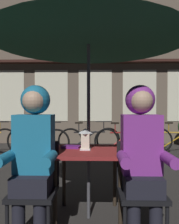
% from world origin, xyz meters
% --- Properties ---
extents(ground_plane, '(60.00, 60.00, 0.00)m').
position_xyz_m(ground_plane, '(0.00, 0.00, 0.00)').
color(ground_plane, '#2D2B28').
extents(cafe_table, '(0.72, 0.72, 0.74)m').
position_xyz_m(cafe_table, '(0.00, 0.00, 0.64)').
color(cafe_table, maroon).
rests_on(cafe_table, ground_plane).
extents(patio_umbrella, '(2.10, 2.10, 2.31)m').
position_xyz_m(patio_umbrella, '(0.00, 0.00, 2.06)').
color(patio_umbrella, '#4C4C51').
rests_on(patio_umbrella, ground_plane).
extents(lantern, '(0.11, 0.11, 0.23)m').
position_xyz_m(lantern, '(-0.03, -0.01, 0.86)').
color(lantern, white).
rests_on(lantern, cafe_table).
extents(chair_left, '(0.40, 0.40, 0.87)m').
position_xyz_m(chair_left, '(-0.48, -0.37, 0.49)').
color(chair_left, black).
rests_on(chair_left, ground_plane).
extents(chair_right, '(0.40, 0.40, 0.87)m').
position_xyz_m(chair_right, '(0.48, -0.37, 0.49)').
color(chair_right, black).
rests_on(chair_right, ground_plane).
extents(person_left_hooded, '(0.45, 0.56, 1.40)m').
position_xyz_m(person_left_hooded, '(-0.48, -0.43, 0.85)').
color(person_left_hooded, black).
rests_on(person_left_hooded, ground_plane).
extents(person_right_hooded, '(0.45, 0.56, 1.40)m').
position_xyz_m(person_right_hooded, '(0.48, -0.43, 0.85)').
color(person_right_hooded, black).
rests_on(person_right_hooded, ground_plane).
extents(shopfront_building, '(10.00, 0.93, 6.20)m').
position_xyz_m(shopfront_building, '(-0.66, 5.40, 3.09)').
color(shopfront_building, '#6B5B4C').
rests_on(shopfront_building, ground_plane).
extents(bicycle_second, '(1.68, 0.22, 0.84)m').
position_xyz_m(bicycle_second, '(-1.40, 3.33, 0.35)').
color(bicycle_second, black).
rests_on(bicycle_second, ground_plane).
extents(bicycle_third, '(1.67, 0.32, 0.84)m').
position_xyz_m(bicycle_third, '(-0.08, 3.58, 0.35)').
color(bicycle_third, black).
rests_on(bicycle_third, ground_plane).
extents(bicycle_fourth, '(1.67, 0.31, 0.84)m').
position_xyz_m(bicycle_fourth, '(0.87, 3.51, 0.35)').
color(bicycle_fourth, black).
rests_on(bicycle_fourth, ground_plane).
extents(book, '(0.22, 0.17, 0.02)m').
position_xyz_m(book, '(-0.20, 0.10, 0.75)').
color(book, '#661E7A').
rests_on(book, cafe_table).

